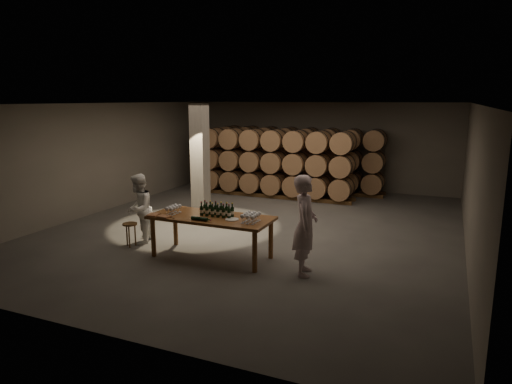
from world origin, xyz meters
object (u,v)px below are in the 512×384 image
at_px(stool, 130,228).
at_px(person_woman, 139,209).
at_px(bottle_cluster, 217,211).
at_px(person_man, 305,225).
at_px(tasting_table, 211,221).
at_px(plate, 232,219).
at_px(notebook_near, 164,216).

relative_size(stool, person_woman, 0.33).
height_order(bottle_cluster, person_man, person_man).
relative_size(tasting_table, stool, 4.76).
xyz_separation_m(plate, person_man, (1.57, -0.06, 0.06)).
bearing_deg(stool, plate, 0.24).
height_order(stool, person_man, person_man).
distance_m(plate, person_woman, 2.57).
bearing_deg(tasting_table, notebook_near, -152.51).
bearing_deg(notebook_near, person_woman, 154.35).
relative_size(plate, person_woman, 0.17).
bearing_deg(notebook_near, tasting_table, 32.10).
distance_m(stool, person_man, 4.19).
distance_m(notebook_near, person_woman, 1.35).
height_order(bottle_cluster, stool, bottle_cluster).
bearing_deg(stool, person_man, -0.73).
bearing_deg(person_woman, bottle_cluster, 65.65).
bearing_deg(person_man, notebook_near, 82.51).
bearing_deg(person_man, person_woman, 71.45).
bearing_deg(stool, person_woman, 84.70).
height_order(tasting_table, plate, plate).
height_order(notebook_near, person_man, person_man).
bearing_deg(person_man, plate, 74.27).
xyz_separation_m(tasting_table, bottle_cluster, (0.10, 0.06, 0.21)).
height_order(bottle_cluster, person_woman, person_woman).
xyz_separation_m(stool, person_woman, (0.03, 0.32, 0.37)).
distance_m(tasting_table, person_woman, 2.04).
relative_size(tasting_table, plate, 9.34).
distance_m(bottle_cluster, person_woman, 2.15).
xyz_separation_m(tasting_table, plate, (0.53, -0.08, 0.11)).
height_order(stool, person_woman, person_woman).
bearing_deg(person_man, tasting_table, 72.68).
height_order(notebook_near, person_woman, person_woman).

